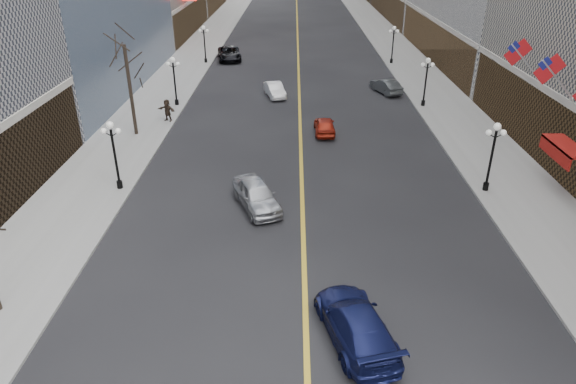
{
  "coord_description": "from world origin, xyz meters",
  "views": [
    {
      "loc": [
        -0.56,
        0.35,
        14.95
      ],
      "look_at": [
        -0.76,
        17.67,
        6.17
      ],
      "focal_mm": 32.0,
      "sensor_mm": 36.0,
      "label": 1
    }
  ],
  "objects_px": {
    "car_nb_far": "(229,54)",
    "car_sb_mid": "(325,125)",
    "streetlamp_east_1": "(493,150)",
    "streetlamp_west_3": "(204,40)",
    "streetlamp_west_2": "(174,76)",
    "car_nb_mid": "(275,90)",
    "streetlamp_west_1": "(114,148)",
    "car_nb_near": "(257,195)",
    "car_sb_near": "(356,324)",
    "car_sb_far": "(386,86)",
    "streetlamp_east_2": "(426,77)",
    "streetlamp_east_3": "(393,41)"
  },
  "relations": [
    {
      "from": "streetlamp_west_3",
      "to": "car_sb_far",
      "type": "distance_m",
      "value": 24.73
    },
    {
      "from": "streetlamp_west_1",
      "to": "streetlamp_east_1",
      "type": "bearing_deg",
      "value": 0.0
    },
    {
      "from": "streetlamp_east_2",
      "to": "car_sb_near",
      "type": "bearing_deg",
      "value": -107.27
    },
    {
      "from": "streetlamp_east_1",
      "to": "streetlamp_east_2",
      "type": "relative_size",
      "value": 1.0
    },
    {
      "from": "streetlamp_west_2",
      "to": "car_sb_far",
      "type": "xyz_separation_m",
      "value": [
        20.8,
        4.8,
        -2.17
      ]
    },
    {
      "from": "car_sb_mid",
      "to": "car_sb_near",
      "type": "bearing_deg",
      "value": 89.12
    },
    {
      "from": "car_nb_mid",
      "to": "streetlamp_west_2",
      "type": "bearing_deg",
      "value": -175.24
    },
    {
      "from": "streetlamp_east_1",
      "to": "streetlamp_west_3",
      "type": "distance_m",
      "value": 43.05
    },
    {
      "from": "streetlamp_east_3",
      "to": "car_nb_near",
      "type": "bearing_deg",
      "value": -110.86
    },
    {
      "from": "streetlamp_west_1",
      "to": "car_sb_mid",
      "type": "distance_m",
      "value": 17.59
    },
    {
      "from": "car_nb_far",
      "to": "car_sb_mid",
      "type": "distance_m",
      "value": 29.45
    },
    {
      "from": "streetlamp_west_1",
      "to": "car_sb_far",
      "type": "height_order",
      "value": "streetlamp_west_1"
    },
    {
      "from": "car_sb_far",
      "to": "car_nb_mid",
      "type": "bearing_deg",
      "value": -13.02
    },
    {
      "from": "car_nb_far",
      "to": "streetlamp_west_3",
      "type": "bearing_deg",
      "value": -154.33
    },
    {
      "from": "streetlamp_west_2",
      "to": "car_nb_mid",
      "type": "relative_size",
      "value": 1.07
    },
    {
      "from": "streetlamp_east_2",
      "to": "streetlamp_east_3",
      "type": "relative_size",
      "value": 1.0
    },
    {
      "from": "car_sb_near",
      "to": "car_nb_far",
      "type": "bearing_deg",
      "value": -92.62
    },
    {
      "from": "streetlamp_west_2",
      "to": "streetlamp_west_3",
      "type": "distance_m",
      "value": 18.0
    },
    {
      "from": "streetlamp_west_3",
      "to": "car_nb_far",
      "type": "bearing_deg",
      "value": 35.54
    },
    {
      "from": "streetlamp_west_3",
      "to": "car_nb_mid",
      "type": "xyz_separation_m",
      "value": [
        9.31,
        -14.63,
        -2.2
      ]
    },
    {
      "from": "car_sb_near",
      "to": "streetlamp_west_1",
      "type": "bearing_deg",
      "value": -59.1
    },
    {
      "from": "car_nb_near",
      "to": "car_sb_far",
      "type": "bearing_deg",
      "value": 42.63
    },
    {
      "from": "streetlamp_west_1",
      "to": "streetlamp_west_2",
      "type": "relative_size",
      "value": 1.0
    },
    {
      "from": "streetlamp_west_2",
      "to": "streetlamp_east_1",
      "type": "bearing_deg",
      "value": -37.33
    },
    {
      "from": "car_nb_far",
      "to": "car_sb_mid",
      "type": "bearing_deg",
      "value": -77.94
    },
    {
      "from": "streetlamp_west_1",
      "to": "car_nb_mid",
      "type": "height_order",
      "value": "streetlamp_west_1"
    },
    {
      "from": "car_nb_far",
      "to": "streetlamp_east_2",
      "type": "bearing_deg",
      "value": -53.75
    },
    {
      "from": "streetlamp_east_2",
      "to": "car_nb_mid",
      "type": "bearing_deg",
      "value": 166.74
    },
    {
      "from": "streetlamp_east_3",
      "to": "car_nb_mid",
      "type": "relative_size",
      "value": 1.07
    },
    {
      "from": "streetlamp_west_1",
      "to": "car_nb_mid",
      "type": "relative_size",
      "value": 1.07
    },
    {
      "from": "streetlamp_west_3",
      "to": "car_nb_near",
      "type": "height_order",
      "value": "streetlamp_west_3"
    },
    {
      "from": "streetlamp_east_2",
      "to": "car_sb_mid",
      "type": "relative_size",
      "value": 1.11
    },
    {
      "from": "streetlamp_east_3",
      "to": "car_sb_far",
      "type": "height_order",
      "value": "streetlamp_east_3"
    },
    {
      "from": "streetlamp_west_2",
      "to": "streetlamp_west_3",
      "type": "relative_size",
      "value": 1.0
    },
    {
      "from": "streetlamp_east_1",
      "to": "car_sb_far",
      "type": "relative_size",
      "value": 1.02
    },
    {
      "from": "streetlamp_west_3",
      "to": "car_nb_near",
      "type": "xyz_separation_m",
      "value": [
        9.03,
        -38.24,
        -2.06
      ]
    },
    {
      "from": "streetlamp_west_1",
      "to": "car_sb_far",
      "type": "bearing_deg",
      "value": 47.63
    },
    {
      "from": "streetlamp_west_3",
      "to": "car_sb_near",
      "type": "xyz_separation_m",
      "value": [
        13.8,
        -49.53,
        -2.09
      ]
    },
    {
      "from": "streetlamp_east_3",
      "to": "car_nb_far",
      "type": "xyz_separation_m",
      "value": [
        -20.8,
        2.0,
        -2.05
      ]
    },
    {
      "from": "car_nb_near",
      "to": "car_sb_near",
      "type": "height_order",
      "value": "car_nb_near"
    },
    {
      "from": "car_sb_far",
      "to": "streetlamp_west_1",
      "type": "bearing_deg",
      "value": 27.5
    },
    {
      "from": "car_nb_mid",
      "to": "car_sb_far",
      "type": "height_order",
      "value": "car_sb_far"
    },
    {
      "from": "streetlamp_west_2",
      "to": "car_nb_near",
      "type": "bearing_deg",
      "value": -65.95
    },
    {
      "from": "car_sb_near",
      "to": "car_nb_near",
      "type": "bearing_deg",
      "value": -81.77
    },
    {
      "from": "streetlamp_east_2",
      "to": "car_nb_far",
      "type": "bearing_deg",
      "value": 136.12
    },
    {
      "from": "car_sb_far",
      "to": "car_sb_mid",
      "type": "bearing_deg",
      "value": 39.85
    },
    {
      "from": "streetlamp_east_1",
      "to": "streetlamp_west_2",
      "type": "height_order",
      "value": "same"
    },
    {
      "from": "streetlamp_east_3",
      "to": "car_nb_far",
      "type": "height_order",
      "value": "streetlamp_east_3"
    },
    {
      "from": "streetlamp_west_3",
      "to": "car_nb_far",
      "type": "height_order",
      "value": "streetlamp_west_3"
    },
    {
      "from": "streetlamp_east_3",
      "to": "car_sb_near",
      "type": "height_order",
      "value": "streetlamp_east_3"
    }
  ]
}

